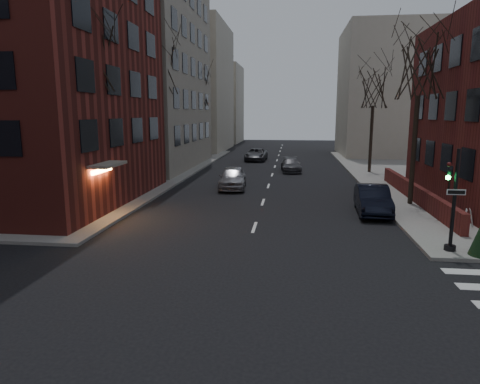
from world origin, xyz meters
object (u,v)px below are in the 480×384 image
traffic_signal (452,207)px  tree_left_c (199,90)px  car_lane_gray (291,165)px  car_lane_far (256,154)px  streetlamp_far (208,123)px  sandwich_board (468,217)px  parked_sedan (373,200)px  streetlamp_near (154,130)px  tree_right_b (374,89)px  car_lane_silver (233,178)px  tree_right_a (420,67)px  tree_left_b (160,69)px  tree_left_a (90,54)px

traffic_signal → tree_left_c: (-16.74, 31.01, 6.12)m
car_lane_gray → car_lane_far: size_ratio=0.86×
streetlamp_far → sandwich_board: bearing=-57.5°
parked_sedan → streetlamp_near: bearing=159.2°
tree_left_c → car_lane_far: tree_left_c is taller
tree_right_b → parked_sedan: (-2.60, -16.28, -6.81)m
streetlamp_far → car_lane_silver: (5.64, -19.37, -3.43)m
tree_right_a → car_lane_far: size_ratio=1.91×
tree_left_b → sandwich_board: bearing=-34.1°
car_lane_far → parked_sedan: bearing=-69.9°
tree_left_b → car_lane_silver: 10.77m
tree_left_c → tree_right_b: tree_left_c is taller
car_lane_silver → car_lane_far: bearing=85.0°
tree_left_b → streetlamp_far: tree_left_b is taller
tree_right_a → sandwich_board: bearing=-73.8°
tree_left_a → sandwich_board: (19.01, -0.86, -7.92)m
sandwich_board → tree_right_a: bearing=121.4°
tree_left_b → tree_right_b: tree_left_b is taller
traffic_signal → tree_left_a: size_ratio=0.39×
tree_left_c → car_lane_silver: (6.24, -17.37, -7.22)m
car_lane_gray → tree_left_a: bearing=-124.1°
tree_left_b → car_lane_gray: size_ratio=2.47×
tree_left_a → sandwich_board: bearing=-2.6°
tree_right_a → parked_sedan: bearing=-138.7°
parked_sedan → sandwich_board: 4.77m
tree_left_c → streetlamp_near: size_ratio=1.55×
tree_right_b → streetlamp_far: (-17.00, 10.00, -3.35)m
tree_left_b → tree_left_c: (0.00, 14.00, -0.88)m
car_lane_gray → tree_left_c: bearing=139.4°
streetlamp_far → tree_right_b: bearing=-30.5°
tree_left_a → car_lane_gray: bearing=60.3°
tree_left_c → streetlamp_near: 18.40m
sandwich_board → traffic_signal: bearing=-103.5°
tree_left_a → tree_right_a: size_ratio=1.06×
tree_left_a → tree_right_b: 25.19m
traffic_signal → tree_right_b: 23.71m
streetlamp_far → parked_sedan: bearing=-61.3°
car_lane_silver → tree_right_a: bearing=-26.7°
tree_left_c → car_lane_silver: bearing=-70.2°
tree_right_b → sandwich_board: (1.41, -18.86, -7.04)m
tree_right_b → streetlamp_near: bearing=-149.5°
traffic_signal → sandwich_board: bearing=61.3°
traffic_signal → tree_left_c: size_ratio=0.41×
traffic_signal → streetlamp_near: streetlamp_near is taller
tree_right_a → car_lane_gray: bearing=116.5°
tree_left_a → streetlamp_far: bearing=88.8°
tree_left_a → tree_left_c: size_ratio=1.06×
tree_right_b → car_lane_far: bearing=140.1°
tree_left_c → car_lane_gray: (10.45, -7.67, -7.39)m
tree_right_a → car_lane_far: tree_right_a is taller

